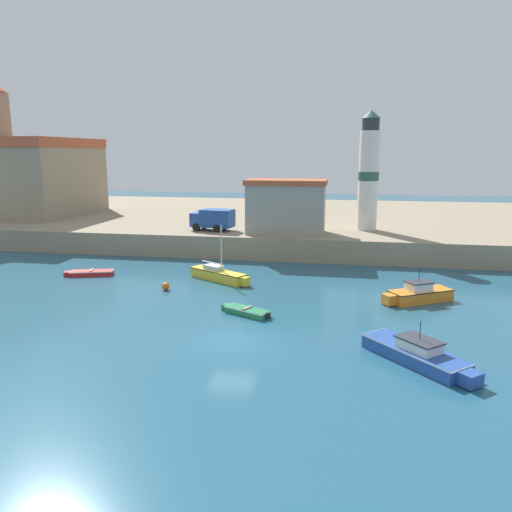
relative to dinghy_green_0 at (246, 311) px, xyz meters
name	(u,v)px	position (x,y,z in m)	size (l,w,h in m)	color
ground_plane	(232,341)	(0.12, -4.63, -0.23)	(200.00, 200.00, 0.00)	#235670
quay_seawall	(301,222)	(0.12, 35.70, 0.88)	(120.00, 40.00, 2.23)	gray
dinghy_green_0	(246,311)	(0.00, 0.00, 0.00)	(3.48, 2.27, 0.49)	#237A4C
dinghy_red_1	(90,273)	(-14.96, 7.69, 0.00)	(4.06, 2.14, 0.49)	red
motorboat_orange_2	(418,294)	(11.19, 4.91, 0.31)	(5.08, 3.74, 2.35)	orange
sailboat_yellow_4	(219,274)	(-3.91, 8.05, 0.26)	(5.58, 3.86, 4.52)	yellow
motorboat_blue_5	(417,354)	(9.77, -5.83, 0.25)	(5.24, 5.60, 2.18)	#284C9E
mooring_buoy	(166,286)	(-7.12, 4.53, 0.06)	(0.58, 0.58, 0.58)	orange
church	(40,171)	(-32.79, 28.69, 7.51)	(12.48, 15.81, 17.18)	gray
lighthouse	(369,173)	(8.12, 22.99, 7.83)	(2.09, 2.09, 12.06)	silver
harbor_shed_near_wharf	(286,206)	(0.12, 19.29, 4.67)	(7.91, 4.27, 5.31)	gray
truck_on_quay	(213,219)	(-7.49, 19.49, 3.21)	(4.57, 2.73, 2.20)	#234793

